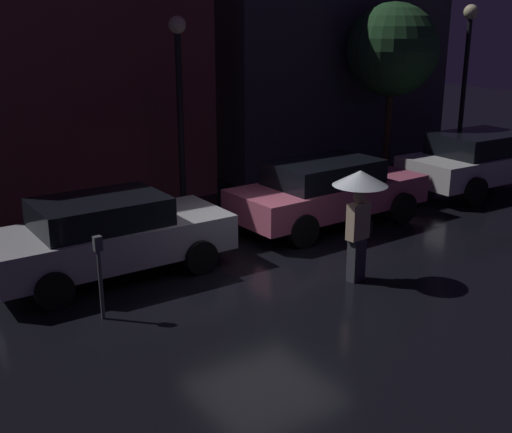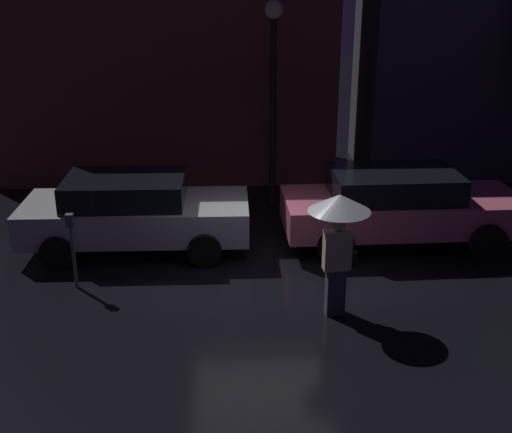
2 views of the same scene
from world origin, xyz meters
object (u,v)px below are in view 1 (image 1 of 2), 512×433
parked_car_white (481,160)px  street_lamp_near (179,88)px  parked_car_pink (328,190)px  street_lamp_far (467,57)px  parking_meter (100,269)px  pedestrian_with_umbrella (360,196)px  parked_car_silver (108,235)px

parked_car_white → street_lamp_near: street_lamp_near is taller
parked_car_pink → street_lamp_far: 7.88m
parked_car_white → parking_meter: size_ratio=3.47×
parked_car_pink → pedestrian_with_umbrella: bearing=-123.1°
parked_car_pink → street_lamp_far: street_lamp_far is taller
pedestrian_with_umbrella → parking_meter: size_ratio=1.48×
parked_car_pink → pedestrian_with_umbrella: 3.24m
parked_car_white → parked_car_pink: bearing=-178.3°
street_lamp_near → parking_meter: bearing=-131.1°
parked_car_silver → parked_car_pink: size_ratio=0.92×
parking_meter → street_lamp_far: bearing=17.0°
parked_car_silver → parked_car_pink: bearing=0.8°
parked_car_pink → street_lamp_far: (7.13, 2.27, 2.49)m
street_lamp_near → street_lamp_far: 9.42m
parked_car_white → pedestrian_with_umbrella: bearing=-156.8°
parking_meter → street_lamp_near: (3.51, 4.03, 2.08)m
parked_car_white → pedestrian_with_umbrella: (-6.85, -2.72, 0.69)m
parked_car_silver → parked_car_white: (10.23, 0.09, 0.07)m
parked_car_pink → pedestrian_with_umbrella: (-1.63, -2.70, 0.73)m
street_lamp_near → street_lamp_far: size_ratio=0.93×
parked_car_silver → parked_car_white: 10.24m
parked_car_white → parking_meter: (-11.01, -1.69, 0.00)m
parked_car_silver → street_lamp_near: (2.74, 2.43, 2.15)m
street_lamp_near → parked_car_white: bearing=-17.3°
parked_car_white → street_lamp_near: 8.12m
street_lamp_near → street_lamp_far: bearing=-0.5°
parked_car_silver → parking_meter: bearing=-115.8°
parked_car_white → street_lamp_far: size_ratio=0.97×
parking_meter → pedestrian_with_umbrella: bearing=-13.9°
parked_car_pink → parked_car_white: size_ratio=1.00×
pedestrian_with_umbrella → street_lamp_near: street_lamp_near is taller
parked_car_silver → street_lamp_far: bearing=10.8°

